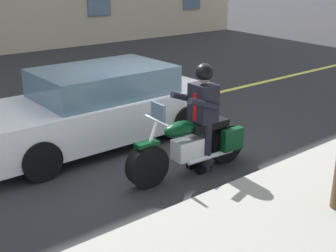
% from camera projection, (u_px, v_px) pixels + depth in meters
% --- Properties ---
extents(ground_plane, '(80.00, 80.00, 0.00)m').
position_uv_depth(ground_plane, '(162.00, 146.00, 8.08)').
color(ground_plane, '#28282B').
extents(lane_center_stripe, '(60.00, 0.16, 0.01)m').
position_uv_depth(lane_center_stripe, '(106.00, 119.00, 9.55)').
color(lane_center_stripe, '#E5DB4C').
rests_on(lane_center_stripe, ground_plane).
extents(motorcycle_main, '(2.22, 0.66, 1.26)m').
position_uv_depth(motorcycle_main, '(192.00, 146.00, 6.91)').
color(motorcycle_main, black).
rests_on(motorcycle_main, ground_plane).
extents(rider_main, '(0.64, 0.57, 1.74)m').
position_uv_depth(rider_main, '(202.00, 108.00, 6.82)').
color(rider_main, black).
rests_on(rider_main, ground_plane).
extents(car_silver, '(4.60, 1.92, 1.40)m').
position_uv_depth(car_silver, '(98.00, 107.00, 8.07)').
color(car_silver, white).
rests_on(car_silver, ground_plane).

